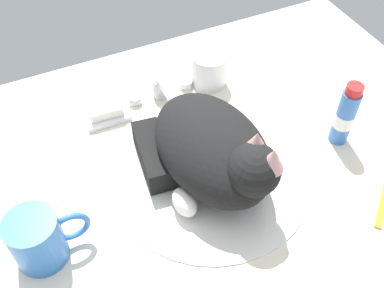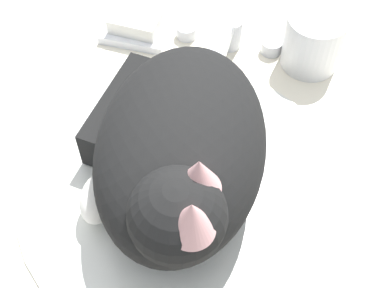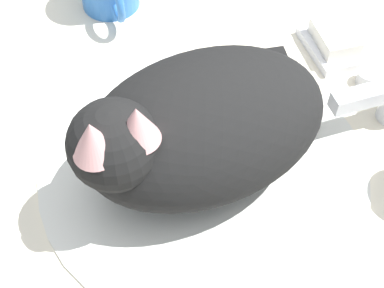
{
  "view_description": "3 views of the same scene",
  "coord_description": "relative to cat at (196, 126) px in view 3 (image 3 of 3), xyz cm",
  "views": [
    {
      "loc": [
        -24.2,
        -44.29,
        65.48
      ],
      "look_at": [
        -1.88,
        3.83,
        5.36
      ],
      "focal_mm": 42.31,
      "sensor_mm": 36.0,
      "label": 1
    },
    {
      "loc": [
        9.13,
        -30.5,
        51.27
      ],
      "look_at": [
        0.25,
        3.29,
        3.74
      ],
      "focal_mm": 50.62,
      "sensor_mm": 36.0,
      "label": 2
    },
    {
      "loc": [
        32.24,
        -11.97,
        49.82
      ],
      "look_at": [
        -0.5,
        -1.21,
        4.19
      ],
      "focal_mm": 50.79,
      "sensor_mm": 36.0,
      "label": 3
    }
  ],
  "objects": [
    {
      "name": "soap_bar",
      "position": [
        -12.42,
        23.15,
        -5.32
      ],
      "size": [
        6.81,
        4.99,
        2.1
      ],
      "primitive_type": "cube",
      "rotation": [
        0.0,
        0.0,
        -0.06
      ],
      "color": "white",
      "rests_on": "soap_dish"
    },
    {
      "name": "cat",
      "position": [
        0.0,
        0.0,
        0.0
      ],
      "size": [
        21.51,
        28.01,
        16.02
      ],
      "color": "black",
      "rests_on": "sink_basin"
    },
    {
      "name": "ground_plane",
      "position": [
        0.17,
        0.93,
        -9.07
      ],
      "size": [
        110.0,
        82.5,
        3.0
      ],
      "primitive_type": "cube",
      "color": "silver"
    },
    {
      "name": "sink_basin",
      "position": [
        0.17,
        0.93,
        -7.25
      ],
      "size": [
        36.52,
        36.52,
        0.64
      ],
      "primitive_type": "cylinder",
      "color": "silver",
      "rests_on": "ground_plane"
    },
    {
      "name": "soap_dish",
      "position": [
        -12.42,
        23.15,
        -6.97
      ],
      "size": [
        9.0,
        6.4,
        1.2
      ],
      "primitive_type": "cube",
      "color": "white",
      "rests_on": "ground_plane"
    }
  ]
}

